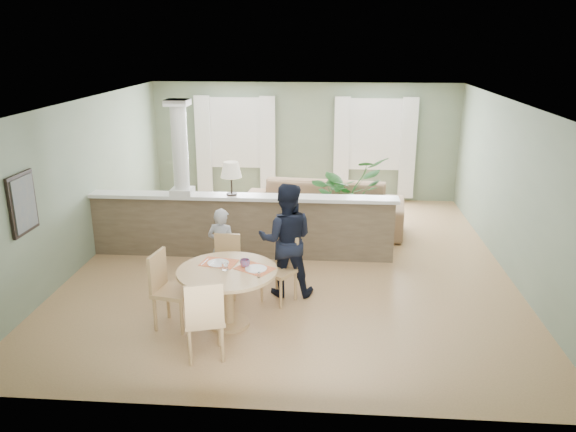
# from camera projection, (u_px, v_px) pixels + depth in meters

# --- Properties ---
(ground) EXTENTS (8.00, 8.00, 0.00)m
(ground) POSITION_uv_depth(u_px,v_px,m) (293.00, 262.00, 9.57)
(ground) COLOR tan
(ground) RESTS_ON ground
(room_shell) EXTENTS (7.02, 8.02, 2.71)m
(room_shell) POSITION_uv_depth(u_px,v_px,m) (294.00, 150.00, 9.62)
(room_shell) COLOR gray
(room_shell) RESTS_ON ground
(pony_wall) EXTENTS (5.32, 0.38, 2.70)m
(pony_wall) POSITION_uv_depth(u_px,v_px,m) (236.00, 218.00, 9.62)
(pony_wall) COLOR #77644C
(pony_wall) RESTS_ON ground
(sofa) EXTENTS (3.26, 1.56, 0.92)m
(sofa) POSITION_uv_depth(u_px,v_px,m) (322.00, 208.00, 11.01)
(sofa) COLOR olive
(sofa) RESTS_ON ground
(houseplant) EXTENTS (1.87, 1.86, 1.57)m
(houseplant) POSITION_uv_depth(u_px,v_px,m) (345.00, 197.00, 10.55)
(houseplant) COLOR #296428
(houseplant) RESTS_ON ground
(dining_table) EXTENTS (1.30, 1.30, 0.89)m
(dining_table) POSITION_uv_depth(u_px,v_px,m) (228.00, 281.00, 7.31)
(dining_table) COLOR tan
(dining_table) RESTS_ON ground
(chair_far_boy) EXTENTS (0.42, 0.42, 0.90)m
(chair_far_boy) POSITION_uv_depth(u_px,v_px,m) (226.00, 262.00, 8.28)
(chair_far_boy) COLOR tan
(chair_far_boy) RESTS_ON ground
(chair_far_man) EXTENTS (0.59, 0.59, 0.95)m
(chair_far_man) POSITION_uv_depth(u_px,v_px,m) (282.00, 265.00, 8.08)
(chair_far_man) COLOR tan
(chair_far_man) RESTS_ON ground
(chair_near) EXTENTS (0.57, 0.57, 1.02)m
(chair_near) POSITION_uv_depth(u_px,v_px,m) (204.00, 316.00, 6.52)
(chair_near) COLOR tan
(chair_near) RESTS_ON ground
(chair_side) EXTENTS (0.54, 0.54, 1.02)m
(chair_side) POSITION_uv_depth(u_px,v_px,m) (167.00, 286.00, 7.31)
(chair_side) COLOR tan
(chair_side) RESTS_ON ground
(child_person) EXTENTS (0.52, 0.40, 1.25)m
(child_person) POSITION_uv_depth(u_px,v_px,m) (222.00, 248.00, 8.45)
(child_person) COLOR #99999E
(child_person) RESTS_ON ground
(man_person) EXTENTS (0.85, 0.67, 1.69)m
(man_person) POSITION_uv_depth(u_px,v_px,m) (286.00, 240.00, 8.16)
(man_person) COLOR black
(man_person) RESTS_ON ground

